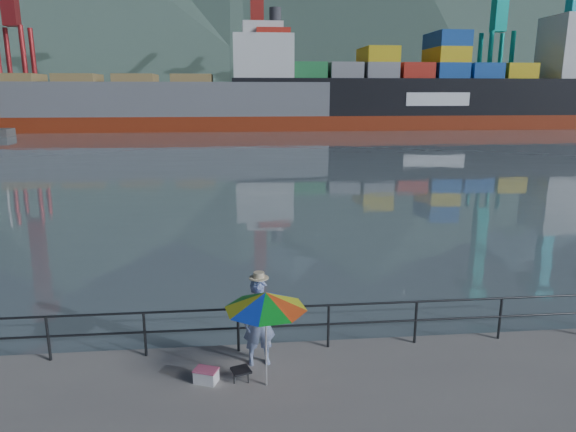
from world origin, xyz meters
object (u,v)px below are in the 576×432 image
object	(u,v)px
container_ship	(436,90)
fisherman	(260,322)
cooler_bag	(206,376)
beach_umbrella	(266,301)
bulk_carrier	(164,102)

from	to	relation	value
container_ship	fisherman	bearing A→B (deg)	-113.68
cooler_bag	beach_umbrella	bearing A→B (deg)	10.70
cooler_bag	bulk_carrier	world-z (taller)	bulk_carrier
fisherman	cooler_bag	bearing A→B (deg)	-155.00
beach_umbrella	bulk_carrier	xyz separation A→B (m)	(-11.55, 73.60, 2.32)
fisherman	bulk_carrier	size ratio (longest dim) A/B	0.03
bulk_carrier	fisherman	bearing A→B (deg)	-81.05
fisherman	cooler_bag	size ratio (longest dim) A/B	4.32
beach_umbrella	container_ship	bearing A→B (deg)	66.62
fisherman	container_ship	bearing A→B (deg)	61.22
beach_umbrella	bulk_carrier	distance (m)	74.54
beach_umbrella	cooler_bag	world-z (taller)	beach_umbrella
container_ship	beach_umbrella	bearing A→B (deg)	-113.38
beach_umbrella	cooler_bag	bearing A→B (deg)	169.45
fisherman	bulk_carrier	world-z (taller)	bulk_carrier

